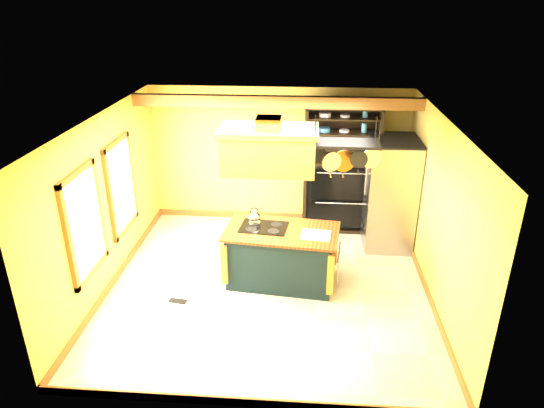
# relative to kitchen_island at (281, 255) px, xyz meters

# --- Properties ---
(floor) EXTENTS (5.00, 5.00, 0.00)m
(floor) POSITION_rel_kitchen_island_xyz_m (-0.20, -0.15, -0.47)
(floor) COLOR beige
(floor) RESTS_ON ground
(ceiling) EXTENTS (5.00, 5.00, 0.00)m
(ceiling) POSITION_rel_kitchen_island_xyz_m (-0.20, -0.15, 2.23)
(ceiling) COLOR white
(ceiling) RESTS_ON wall_back
(wall_back) EXTENTS (5.00, 0.02, 2.70)m
(wall_back) POSITION_rel_kitchen_island_xyz_m (-0.20, 2.35, 0.88)
(wall_back) COLOR gold
(wall_back) RESTS_ON floor
(wall_front) EXTENTS (5.00, 0.02, 2.70)m
(wall_front) POSITION_rel_kitchen_island_xyz_m (-0.20, -2.65, 0.88)
(wall_front) COLOR gold
(wall_front) RESTS_ON floor
(wall_left) EXTENTS (0.02, 5.00, 2.70)m
(wall_left) POSITION_rel_kitchen_island_xyz_m (-2.70, -0.15, 0.88)
(wall_left) COLOR gold
(wall_left) RESTS_ON floor
(wall_right) EXTENTS (0.02, 5.00, 2.70)m
(wall_right) POSITION_rel_kitchen_island_xyz_m (2.30, -0.15, 0.88)
(wall_right) COLOR gold
(wall_right) RESTS_ON floor
(ceiling_beam) EXTENTS (5.00, 0.15, 0.20)m
(ceiling_beam) POSITION_rel_kitchen_island_xyz_m (-0.20, 1.55, 2.12)
(ceiling_beam) COLOR brown
(ceiling_beam) RESTS_ON ceiling
(window_near) EXTENTS (0.06, 1.06, 1.56)m
(window_near) POSITION_rel_kitchen_island_xyz_m (-2.66, -0.95, 0.93)
(window_near) COLOR brown
(window_near) RESTS_ON wall_left
(window_far) EXTENTS (0.06, 1.06, 1.56)m
(window_far) POSITION_rel_kitchen_island_xyz_m (-2.66, 0.45, 0.93)
(window_far) COLOR brown
(window_far) RESTS_ON wall_left
(kitchen_island) EXTENTS (1.86, 1.17, 1.11)m
(kitchen_island) POSITION_rel_kitchen_island_xyz_m (0.00, 0.00, 0.00)
(kitchen_island) COLOR black
(kitchen_island) RESTS_ON floor
(range_hood) EXTENTS (1.42, 0.80, 0.80)m
(range_hood) POSITION_rel_kitchen_island_xyz_m (-0.20, -0.00, 1.78)
(range_hood) COLOR #B87C2E
(range_hood) RESTS_ON ceiling
(pot_rack) EXTENTS (1.05, 0.48, 0.82)m
(pot_rack) POSITION_rel_kitchen_island_xyz_m (0.91, 0.01, 1.77)
(pot_rack) COLOR black
(pot_rack) RESTS_ON ceiling
(refrigerator) EXTENTS (0.85, 1.01, 1.97)m
(refrigerator) POSITION_rel_kitchen_island_xyz_m (1.86, 1.45, 0.49)
(refrigerator) COLOR #97989F
(refrigerator) RESTS_ON floor
(hutch) EXTENTS (1.39, 0.63, 2.47)m
(hutch) POSITION_rel_kitchen_island_xyz_m (1.00, 2.09, 0.47)
(hutch) COLOR black
(hutch) RESTS_ON floor
(floor_register) EXTENTS (0.29, 0.15, 0.01)m
(floor_register) POSITION_rel_kitchen_island_xyz_m (-1.54, -0.69, -0.46)
(floor_register) COLOR black
(floor_register) RESTS_ON floor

